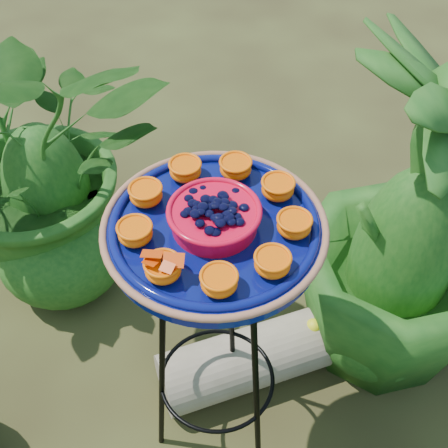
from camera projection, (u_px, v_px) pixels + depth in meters
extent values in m
plane|color=black|center=(171.00, 415.00, 1.85)|extent=(20.00, 20.00, 0.00)
torus|color=black|center=(215.00, 243.00, 1.23)|extent=(0.25, 0.25, 0.01)
torus|color=black|center=(217.00, 379.00, 1.62)|extent=(0.32, 0.32, 0.01)
cylinder|color=black|center=(231.00, 310.00, 1.62)|extent=(0.02, 0.08, 0.82)
cylinder|color=black|center=(162.00, 365.00, 1.51)|extent=(0.07, 0.06, 0.82)
cylinder|color=black|center=(256.00, 390.00, 1.46)|extent=(0.08, 0.05, 0.82)
cylinder|color=#070F5A|center=(215.00, 232.00, 1.21)|extent=(0.45, 0.45, 0.04)
torus|color=#A8734C|center=(214.00, 226.00, 1.19)|extent=(0.44, 0.44, 0.01)
torus|color=#070F5A|center=(214.00, 225.00, 1.19)|extent=(0.40, 0.40, 0.02)
cylinder|color=red|center=(214.00, 218.00, 1.18)|extent=(0.17, 0.17, 0.04)
torus|color=red|center=(214.00, 211.00, 1.16)|extent=(0.18, 0.18, 0.01)
ellipsoid|color=black|center=(214.00, 209.00, 1.16)|extent=(0.15, 0.15, 0.03)
ellipsoid|color=#FA6F02|center=(294.00, 226.00, 1.17)|extent=(0.07, 0.07, 0.03)
cylinder|color=#FF6505|center=(295.00, 220.00, 1.16)|extent=(0.06, 0.06, 0.01)
ellipsoid|color=#FA6F02|center=(278.00, 189.00, 1.24)|extent=(0.07, 0.07, 0.03)
cylinder|color=#FF6505|center=(278.00, 183.00, 1.23)|extent=(0.06, 0.06, 0.01)
ellipsoid|color=#FA6F02|center=(236.00, 169.00, 1.28)|extent=(0.07, 0.07, 0.03)
cylinder|color=#FF6505|center=(236.00, 163.00, 1.27)|extent=(0.06, 0.06, 0.01)
ellipsoid|color=#FA6F02|center=(185.00, 171.00, 1.28)|extent=(0.07, 0.07, 0.03)
cylinder|color=#FF6505|center=(185.00, 165.00, 1.26)|extent=(0.06, 0.06, 0.01)
ellipsoid|color=#FA6F02|center=(146.00, 195.00, 1.23)|extent=(0.07, 0.07, 0.03)
cylinder|color=#FF6505|center=(145.00, 189.00, 1.21)|extent=(0.06, 0.06, 0.01)
ellipsoid|color=#FA6F02|center=(135.00, 234.00, 1.16)|extent=(0.07, 0.07, 0.03)
cylinder|color=#FF6505|center=(134.00, 228.00, 1.14)|extent=(0.06, 0.06, 0.01)
ellipsoid|color=#FA6F02|center=(163.00, 270.00, 1.10)|extent=(0.07, 0.07, 0.03)
cylinder|color=#FF6505|center=(162.00, 264.00, 1.09)|extent=(0.06, 0.06, 0.01)
ellipsoid|color=#FA6F02|center=(219.00, 283.00, 1.08)|extent=(0.07, 0.07, 0.03)
cylinder|color=#FF6505|center=(219.00, 277.00, 1.07)|extent=(0.06, 0.06, 0.01)
ellipsoid|color=#FA6F02|center=(272.00, 264.00, 1.11)|extent=(0.07, 0.07, 0.03)
cylinder|color=#FF6505|center=(273.00, 258.00, 1.09)|extent=(0.06, 0.06, 0.01)
cylinder|color=black|center=(162.00, 261.00, 1.08)|extent=(0.01, 0.03, 0.00)
cube|color=#FF5205|center=(152.00, 254.00, 1.08)|extent=(0.04, 0.04, 0.01)
cube|color=#FF5205|center=(174.00, 260.00, 1.07)|extent=(0.04, 0.04, 0.01)
cylinder|color=tan|center=(253.00, 358.00, 1.88)|extent=(0.55, 0.51, 0.19)
imported|color=#154612|center=(38.00, 154.00, 1.95)|extent=(1.10, 1.06, 0.94)
imported|color=#154612|center=(411.00, 227.00, 1.65)|extent=(0.75, 0.75, 1.06)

